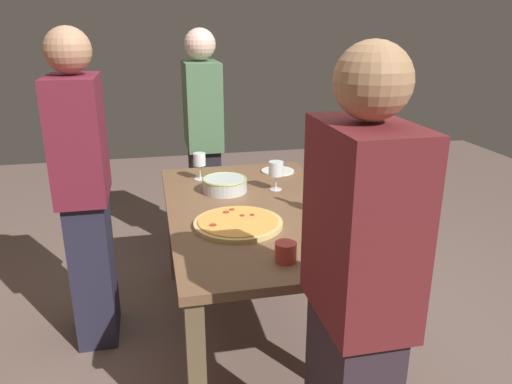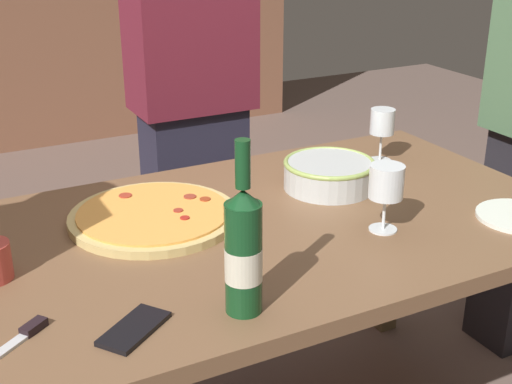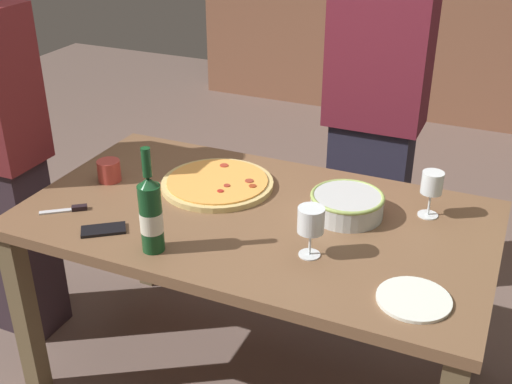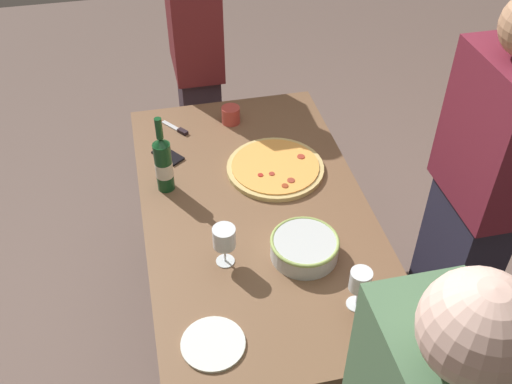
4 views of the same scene
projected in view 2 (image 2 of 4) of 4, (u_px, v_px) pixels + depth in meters
dining_table at (256, 258)px, 1.74m from camera, size 1.60×0.90×0.75m
pizza at (154, 216)px, 1.72m from camera, size 0.42×0.42×0.03m
serving_bowl at (329, 173)px, 1.90m from camera, size 0.25×0.25×0.08m
wine_bottle at (243, 250)px, 1.29m from camera, size 0.07×0.07×0.35m
wine_glass_near_pizza at (386, 183)px, 1.63m from camera, size 0.08×0.08×0.17m
wine_glass_by_bottle at (382, 124)px, 2.08m from camera, size 0.07×0.07×0.16m
cell_phone at (134, 329)px, 1.27m from camera, size 0.16×0.14×0.01m
pizza_knife at (21, 337)px, 1.25m from camera, size 0.14×0.11×0.02m
person_guest_right at (192, 102)px, 2.45m from camera, size 0.41×0.24×1.64m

